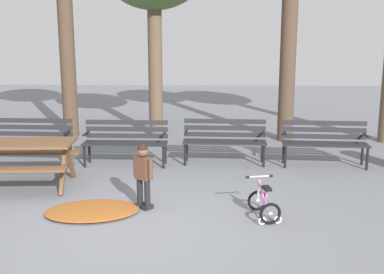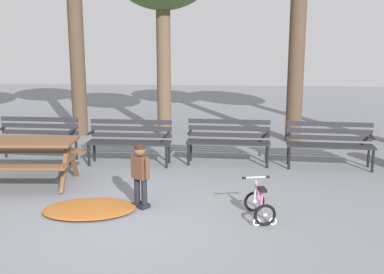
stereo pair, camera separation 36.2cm
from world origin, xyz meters
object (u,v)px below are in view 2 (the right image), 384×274
object	(u,v)px
park_bench_far_left	(37,135)
picnic_table	(21,150)
park_bench_left	(130,138)
park_bench_right	(228,138)
park_bench_far_right	(330,141)
child_standing	(140,171)
kids_bicycle	(260,205)

from	to	relation	value
park_bench_far_left	picnic_table	bearing A→B (deg)	-76.75
park_bench_far_left	park_bench_left	world-z (taller)	same
park_bench_far_left	park_bench_right	world-z (taller)	same
park_bench_left	park_bench_far_right	size ratio (longest dim) A/B	0.99
picnic_table	child_standing	world-z (taller)	child_standing
picnic_table	park_bench_far_left	bearing A→B (deg)	103.25
picnic_table	park_bench_right	world-z (taller)	park_bench_right
picnic_table	park_bench_right	size ratio (longest dim) A/B	1.17
park_bench_far_left	park_bench_right	bearing A→B (deg)	0.65
child_standing	park_bench_right	bearing A→B (deg)	63.87
park_bench_right	child_standing	size ratio (longest dim) A/B	1.69
picnic_table	park_bench_left	xyz separation A→B (m)	(1.53, 1.45, -0.08)
park_bench_left	park_bench_far_left	bearing A→B (deg)	176.07
park_bench_right	kids_bicycle	xyz separation A→B (m)	(0.45, -2.86, -0.31)
park_bench_far_right	child_standing	xyz separation A→B (m)	(-3.15, -2.43, 0.04)
picnic_table	kids_bicycle	bearing A→B (deg)	-17.63
kids_bicycle	park_bench_far_right	bearing A→B (deg)	61.99
park_bench_left	child_standing	world-z (taller)	child_standing
park_bench_far_left	park_bench_far_right	bearing A→B (deg)	-0.77
park_bench_far_left	child_standing	distance (m)	3.58
park_bench_far_left	park_bench_left	distance (m)	1.90
park_bench_far_left	kids_bicycle	bearing A→B (deg)	-33.50
picnic_table	park_bench_far_right	distance (m)	5.54
park_bench_right	kids_bicycle	distance (m)	2.91
picnic_table	park_bench_far_right	world-z (taller)	park_bench_far_right
kids_bicycle	park_bench_right	bearing A→B (deg)	98.90
park_bench_left	park_bench_right	xyz separation A→B (m)	(1.90, 0.17, 0.00)
park_bench_left	kids_bicycle	size ratio (longest dim) A/B	2.62
park_bench_far_right	kids_bicycle	size ratio (longest dim) A/B	2.65
picnic_table	kids_bicycle	distance (m)	4.09
park_bench_left	park_bench_right	bearing A→B (deg)	5.21
park_bench_left	park_bench_far_right	world-z (taller)	same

